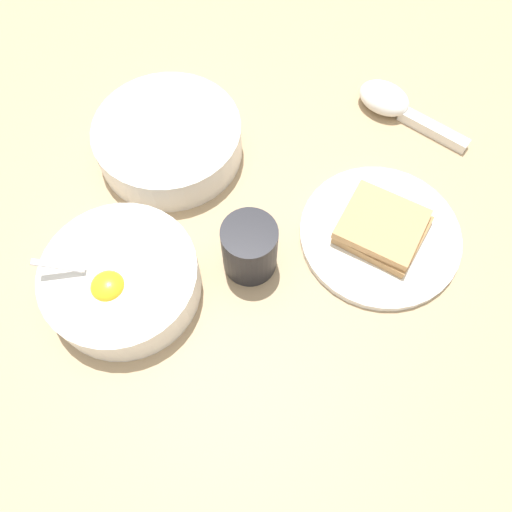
# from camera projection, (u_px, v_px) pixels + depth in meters

# --- Properties ---
(ground_plane) EXTENTS (3.00, 3.00, 0.00)m
(ground_plane) POSITION_uv_depth(u_px,v_px,m) (269.00, 208.00, 0.65)
(ground_plane) COLOR tan
(egg_bowl) EXTENTS (0.18, 0.18, 0.08)m
(egg_bowl) POSITION_uv_depth(u_px,v_px,m) (122.00, 280.00, 0.58)
(egg_bowl) COLOR white
(egg_bowl) RESTS_ON ground_plane
(toast_plate) EXTENTS (0.20, 0.20, 0.01)m
(toast_plate) POSITION_uv_depth(u_px,v_px,m) (379.00, 237.00, 0.63)
(toast_plate) COLOR white
(toast_plate) RESTS_ON ground_plane
(toast_sandwich) EXTENTS (0.12, 0.11, 0.03)m
(toast_sandwich) POSITION_uv_depth(u_px,v_px,m) (382.00, 228.00, 0.61)
(toast_sandwich) COLOR tan
(toast_sandwich) RESTS_ON toast_plate
(soup_spoon) EXTENTS (0.17, 0.09, 0.03)m
(soup_spoon) POSITION_uv_depth(u_px,v_px,m) (392.00, 103.00, 0.71)
(soup_spoon) COLOR white
(soup_spoon) RESTS_ON ground_plane
(congee_bowl) EXTENTS (0.20, 0.20, 0.05)m
(congee_bowl) POSITION_uv_depth(u_px,v_px,m) (169.00, 139.00, 0.67)
(congee_bowl) COLOR white
(congee_bowl) RESTS_ON ground_plane
(drinking_cup) EXTENTS (0.07, 0.07, 0.08)m
(drinking_cup) POSITION_uv_depth(u_px,v_px,m) (249.00, 247.00, 0.58)
(drinking_cup) COLOR black
(drinking_cup) RESTS_ON ground_plane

